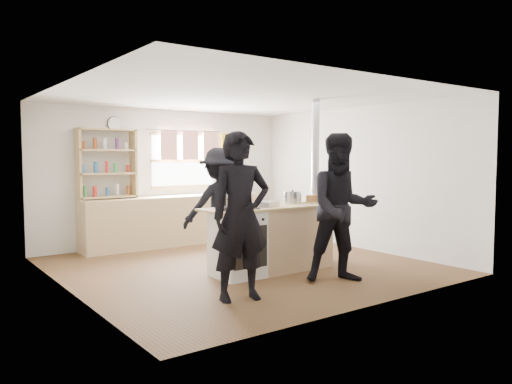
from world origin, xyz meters
TOP-DOWN VIEW (x-y plane):
  - ground at (0.00, 0.00)m, footprint 5.00×5.00m
  - back_counter at (0.00, 2.22)m, footprint 3.40×0.55m
  - shelving_unit at (-1.20, 2.34)m, footprint 1.00×0.28m
  - thermos at (0.99, 2.22)m, footprint 0.10×0.10m
  - cooking_island at (0.14, -0.55)m, footprint 1.97×0.64m
  - skillet_greens at (-0.63, -0.73)m, footprint 0.43×0.43m
  - roast_tray at (0.01, -0.58)m, footprint 0.40×0.39m
  - stockpot_stove at (-0.35, -0.34)m, footprint 0.25×0.25m
  - stockpot_counter at (0.62, -0.42)m, footprint 0.27×0.27m
  - bread_board at (0.93, -0.55)m, footprint 0.31×0.25m
  - flue_heater at (1.09, -0.41)m, footprint 0.35×0.35m
  - person_near_left at (-1.01, -1.46)m, footprint 0.78×0.59m
  - person_near_right at (0.51, -1.54)m, footprint 1.17×1.08m
  - person_far at (-0.17, 0.34)m, footprint 1.23×0.84m

SIDE VIEW (x-z plane):
  - ground at x=0.00m, z-range -0.01..0.00m
  - back_counter at x=0.00m, z-range 0.00..0.90m
  - cooking_island at x=0.14m, z-range 0.00..0.93m
  - flue_heater at x=1.09m, z-range -0.60..1.90m
  - person_far at x=-0.17m, z-range 0.00..1.76m
  - person_near_left at x=-1.01m, z-range 0.00..1.91m
  - skillet_greens at x=-0.63m, z-range 0.93..0.98m
  - person_near_right at x=0.51m, z-range 0.00..1.93m
  - roast_tray at x=0.01m, z-range 0.93..1.01m
  - bread_board at x=0.93m, z-range 0.92..1.04m
  - stockpot_stove at x=-0.35m, z-range 0.92..1.12m
  - stockpot_counter at x=0.62m, z-range 0.92..1.12m
  - thermos at x=0.99m, z-range 0.90..1.20m
  - shelving_unit at x=-1.20m, z-range 0.91..2.11m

